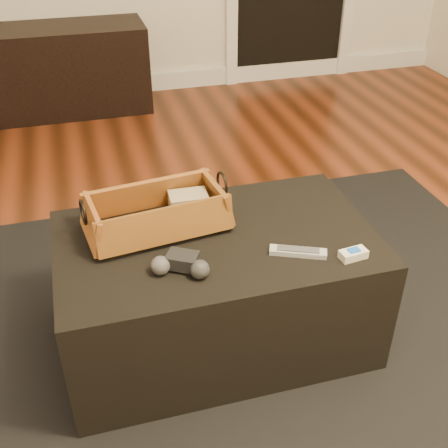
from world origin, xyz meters
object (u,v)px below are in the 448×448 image
object	(u,v)px
media_cabinet	(38,72)
cream_gadget	(353,254)
game_controller	(181,265)
wicker_basket	(157,215)
silver_remote	(298,252)
tv_remote	(152,225)
ottoman	(217,289)

from	to	relation	value
media_cabinet	cream_gadget	xyz separation A→B (m)	(0.93, -2.55, 0.17)
game_controller	wicker_basket	bearing A→B (deg)	95.98
media_cabinet	silver_remote	distance (m)	2.61
media_cabinet	wicker_basket	distance (m)	2.28
wicker_basket	game_controller	world-z (taller)	wicker_basket
wicker_basket	silver_remote	distance (m)	0.46
wicker_basket	media_cabinet	bearing A→B (deg)	100.03
wicker_basket	tv_remote	bearing A→B (deg)	-135.77
tv_remote	cream_gadget	world-z (taller)	tv_remote
media_cabinet	cream_gadget	distance (m)	2.72
media_cabinet	silver_remote	xyz separation A→B (m)	(0.78, -2.49, 0.17)
ottoman	game_controller	world-z (taller)	game_controller
ottoman	cream_gadget	size ratio (longest dim) A/B	11.55
tv_remote	silver_remote	size ratio (longest dim) A/B	1.38
cream_gadget	silver_remote	bearing A→B (deg)	157.83
media_cabinet	ottoman	bearing A→B (deg)	-76.46
silver_remote	cream_gadget	xyz separation A→B (m)	(0.15, -0.06, 0.00)
media_cabinet	ottoman	size ratio (longest dim) A/B	1.39
media_cabinet	ottoman	xyz separation A→B (m)	(0.56, -2.34, -0.05)
media_cabinet	ottoman	distance (m)	2.41
media_cabinet	wicker_basket	world-z (taller)	wicker_basket
tv_remote	silver_remote	xyz separation A→B (m)	(0.40, -0.23, -0.02)
silver_remote	cream_gadget	distance (m)	0.16
tv_remote	wicker_basket	distance (m)	0.04
media_cabinet	cream_gadget	world-z (taller)	media_cabinet
ottoman	cream_gadget	xyz separation A→B (m)	(0.36, -0.21, 0.22)
media_cabinet	game_controller	xyz separation A→B (m)	(0.42, -2.48, 0.19)
game_controller	cream_gadget	size ratio (longest dim) A/B	2.06
ottoman	cream_gadget	distance (m)	0.48
game_controller	cream_gadget	xyz separation A→B (m)	(0.51, -0.07, -0.01)
cream_gadget	ottoman	bearing A→B (deg)	149.78
ottoman	tv_remote	bearing A→B (deg)	157.00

